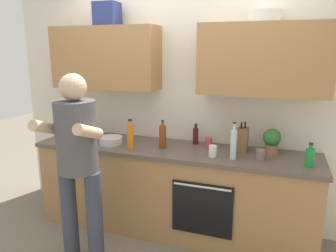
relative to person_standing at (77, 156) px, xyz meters
name	(u,v)px	position (x,y,z in m)	size (l,w,h in m)	color
ground_plane	(172,228)	(0.58, 0.76, -1.00)	(12.00, 12.00, 0.00)	#756B5B
back_wall_unit	(181,85)	(0.58, 1.04, 0.50)	(4.00, 0.38, 2.50)	silver
counter	(172,189)	(0.58, 0.76, -0.54)	(2.84, 0.67, 0.90)	#A37547
person_standing	(77,156)	(0.00, 0.00, 0.00)	(0.49, 0.45, 1.68)	#383D4C
bottle_vinegar	(163,136)	(0.49, 0.73, 0.03)	(0.07, 0.07, 0.29)	brown
bottle_soda	(310,157)	(1.84, 0.65, -0.01)	(0.07, 0.07, 0.21)	#198C33
bottle_wine	(196,135)	(0.77, 0.98, 0.00)	(0.06, 0.06, 0.21)	#471419
bottle_juice	(130,136)	(0.21, 0.58, 0.04)	(0.06, 0.06, 0.31)	orange
bottle_water	(233,144)	(1.20, 0.63, 0.05)	(0.06, 0.06, 0.34)	silver
cup_ceramic	(209,142)	(0.92, 0.93, -0.05)	(0.07, 0.07, 0.10)	#BF4C47
cup_stoneware	(260,154)	(1.44, 0.71, -0.05)	(0.08, 0.08, 0.09)	slate
cup_coffee	(213,151)	(1.02, 0.64, -0.04)	(0.07, 0.07, 0.11)	white
mixing_bowl	(111,140)	(-0.07, 0.69, -0.06)	(0.24, 0.24, 0.07)	silver
knife_block	(242,140)	(1.26, 0.88, 0.02)	(0.10, 0.14, 0.29)	brown
potted_herb	(272,140)	(1.52, 0.91, 0.04)	(0.17, 0.17, 0.24)	#9E6647
grocery_bag_bread	(80,132)	(-0.45, 0.69, 0.00)	(0.26, 0.17, 0.20)	tan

